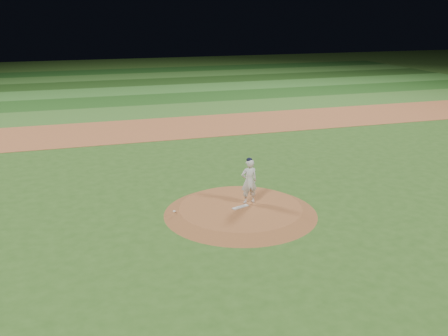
# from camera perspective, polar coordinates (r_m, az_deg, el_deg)

# --- Properties ---
(ground) EXTENTS (120.00, 120.00, 0.00)m
(ground) POSITION_cam_1_polar(r_m,az_deg,el_deg) (18.02, 1.89, -5.19)
(ground) COLOR #2B541B
(ground) RESTS_ON ground
(infield_dirt_band) EXTENTS (70.00, 6.00, 0.02)m
(infield_dirt_band) POSITION_cam_1_polar(r_m,az_deg,el_deg) (30.98, -6.60, 4.55)
(infield_dirt_band) COLOR #9C5730
(infield_dirt_band) RESTS_ON ground
(outfield_stripe_0) EXTENTS (70.00, 5.00, 0.02)m
(outfield_stripe_0) POSITION_cam_1_polar(r_m,az_deg,el_deg) (36.28, -8.25, 6.42)
(outfield_stripe_0) COLOR #366725
(outfield_stripe_0) RESTS_ON ground
(outfield_stripe_1) EXTENTS (70.00, 5.00, 0.02)m
(outfield_stripe_1) POSITION_cam_1_polar(r_m,az_deg,el_deg) (41.15, -9.39, 7.70)
(outfield_stripe_1) COLOR #1D4B18
(outfield_stripe_1) RESTS_ON ground
(outfield_stripe_2) EXTENTS (70.00, 5.00, 0.02)m
(outfield_stripe_2) POSITION_cam_1_polar(r_m,az_deg,el_deg) (46.04, -10.29, 8.71)
(outfield_stripe_2) COLOR #336F28
(outfield_stripe_2) RESTS_ON ground
(outfield_stripe_3) EXTENTS (70.00, 5.00, 0.02)m
(outfield_stripe_3) POSITION_cam_1_polar(r_m,az_deg,el_deg) (50.96, -11.02, 9.52)
(outfield_stripe_3) COLOR #1B3F14
(outfield_stripe_3) RESTS_ON ground
(outfield_stripe_4) EXTENTS (70.00, 5.00, 0.02)m
(outfield_stripe_4) POSITION_cam_1_polar(r_m,az_deg,el_deg) (55.89, -11.62, 10.19)
(outfield_stripe_4) COLOR #326524
(outfield_stripe_4) RESTS_ON ground
(outfield_stripe_5) EXTENTS (70.00, 5.00, 0.02)m
(outfield_stripe_5) POSITION_cam_1_polar(r_m,az_deg,el_deg) (60.83, -12.13, 10.74)
(outfield_stripe_5) COLOR #184416
(outfield_stripe_5) RESTS_ON ground
(pitchers_mound) EXTENTS (5.50, 5.50, 0.25)m
(pitchers_mound) POSITION_cam_1_polar(r_m,az_deg,el_deg) (17.98, 1.89, -4.82)
(pitchers_mound) COLOR brown
(pitchers_mound) RESTS_ON ground
(pitching_rubber) EXTENTS (0.68, 0.39, 0.03)m
(pitching_rubber) POSITION_cam_1_polar(r_m,az_deg,el_deg) (17.87, 1.88, -4.48)
(pitching_rubber) COLOR beige
(pitching_rubber) RESTS_ON pitchers_mound
(rosin_bag) EXTENTS (0.11, 0.11, 0.06)m
(rosin_bag) POSITION_cam_1_polar(r_m,az_deg,el_deg) (17.55, -5.71, -4.94)
(rosin_bag) COLOR silver
(rosin_bag) RESTS_ON pitchers_mound
(pitcher_on_mound) EXTENTS (0.61, 0.41, 1.72)m
(pitcher_on_mound) POSITION_cam_1_polar(r_m,az_deg,el_deg) (18.01, 2.88, -1.48)
(pitcher_on_mound) COLOR silver
(pitcher_on_mound) RESTS_ON pitchers_mound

